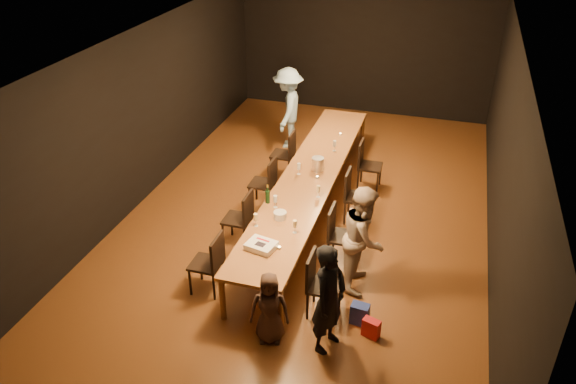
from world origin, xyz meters
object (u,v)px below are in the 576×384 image
(chair_right_1, at_px, (343,236))
(chair_right_0, at_px, (324,286))
(table, at_px, (309,178))
(child, at_px, (269,308))
(chair_left_1, at_px, (237,218))
(plate_stack, at_px, (280,215))
(woman_tan, at_px, (364,238))
(woman_birthday, at_px, (329,299))
(chair_left_0, at_px, (206,263))
(chair_left_2, at_px, (262,183))
(champagne_bottle, at_px, (268,194))
(birthday_cake, at_px, (261,246))
(ice_bucket, at_px, (318,164))
(chair_right_3, at_px, (370,166))
(chair_left_3, at_px, (283,154))
(chair_right_2, at_px, (358,197))
(man_blue, at_px, (288,108))

(chair_right_1, bearing_deg, chair_right_0, -0.00)
(table, xyz_separation_m, child, (0.31, -3.07, -0.20))
(chair_left_1, distance_m, child, 2.20)
(plate_stack, bearing_deg, woman_tan, -8.67)
(woman_birthday, distance_m, child, 0.77)
(chair_right_0, xyz_separation_m, woman_birthday, (0.18, -0.56, 0.29))
(chair_left_0, bearing_deg, child, -119.92)
(chair_left_2, height_order, champagne_bottle, champagne_bottle)
(child, bearing_deg, champagne_bottle, 94.15)
(champagne_bottle, bearing_deg, chair_right_1, -7.00)
(table, height_order, birthday_cake, birthday_cake)
(child, height_order, ice_bucket, child)
(chair_right_1, bearing_deg, chair_left_2, -125.22)
(chair_right_3, height_order, champagne_bottle, champagne_bottle)
(table, xyz_separation_m, chair_left_2, (-0.85, 0.00, -0.24))
(woman_tan, xyz_separation_m, ice_bucket, (-1.13, 1.84, 0.08))
(chair_right_0, height_order, chair_left_3, same)
(plate_stack, xyz_separation_m, champagne_bottle, (-0.32, 0.38, 0.10))
(chair_right_1, distance_m, birthday_cake, 1.42)
(chair_right_2, bearing_deg, chair_left_1, -54.78)
(chair_left_1, relative_size, plate_stack, 4.79)
(chair_right_0, relative_size, birthday_cake, 2.11)
(champagne_bottle, bearing_deg, ice_bucket, 69.57)
(table, height_order, child, child)
(chair_right_3, xyz_separation_m, plate_stack, (-0.92, -2.62, 0.34))
(table, distance_m, champagne_bottle, 1.14)
(chair_right_2, relative_size, birthday_cake, 2.11)
(table, bearing_deg, chair_right_1, -54.69)
(chair_left_2, bearing_deg, chair_right_3, -54.78)
(chair_left_3, bearing_deg, champagne_bottle, -168.43)
(chair_right_0, relative_size, man_blue, 0.54)
(chair_right_1, relative_size, chair_right_2, 1.00)
(chair_left_0, xyz_separation_m, woman_birthday, (1.88, -0.56, 0.29))
(woman_birthday, relative_size, champagne_bottle, 4.83)
(chair_right_3, bearing_deg, birthday_cake, -15.33)
(table, relative_size, plate_stack, 30.92)
(chair_right_0, xyz_separation_m, child, (-0.54, -0.67, 0.04))
(chair_right_1, bearing_deg, chair_right_2, 180.00)
(child, bearing_deg, plate_stack, 88.04)
(birthday_cake, bearing_deg, woman_birthday, -21.70)
(chair_right_0, distance_m, woman_birthday, 0.66)
(table, xyz_separation_m, ice_bucket, (0.08, 0.23, 0.16))
(chair_right_2, height_order, man_blue, man_blue)
(chair_right_1, height_order, chair_right_2, same)
(table, distance_m, chair_right_1, 1.49)
(plate_stack, bearing_deg, chair_left_1, 164.01)
(woman_tan, bearing_deg, chair_left_0, 109.54)
(chair_right_3, relative_size, chair_left_3, 1.00)
(chair_right_2, xyz_separation_m, woman_tan, (0.36, -1.62, 0.32))
(child, relative_size, plate_stack, 5.22)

